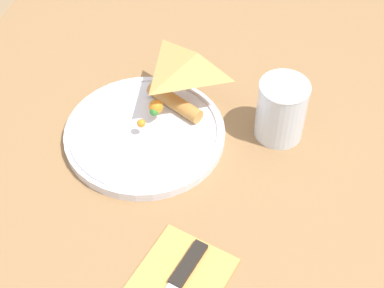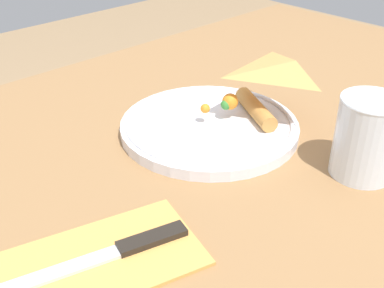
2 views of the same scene
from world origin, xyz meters
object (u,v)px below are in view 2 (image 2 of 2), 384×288
at_px(dining_table, 238,185).
at_px(milk_glass, 366,140).
at_px(butter_knife, 105,255).
at_px(napkin_folded, 96,262).
at_px(plate_pizza, 212,123).

distance_m(dining_table, milk_glass, 0.23).
bearing_deg(butter_knife, dining_table, -148.27).
bearing_deg(napkin_folded, milk_glass, 163.82).
height_order(dining_table, butter_knife, butter_knife).
relative_size(plate_pizza, napkin_folded, 1.12).
bearing_deg(butter_knife, napkin_folded, 0.00).
bearing_deg(milk_glass, butter_knife, -16.19).
distance_m(dining_table, butter_knife, 0.33).
relative_size(milk_glass, butter_knife, 0.53).
bearing_deg(butter_knife, plate_pizza, -141.39).
height_order(plate_pizza, milk_glass, milk_glass).
bearing_deg(plate_pizza, milk_glass, 106.04).
bearing_deg(napkin_folded, butter_knife, 164.02).
xyz_separation_m(plate_pizza, butter_knife, (0.27, 0.11, -0.01)).
bearing_deg(plate_pizza, dining_table, 143.37).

